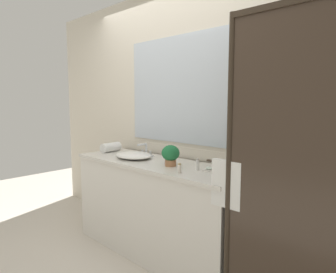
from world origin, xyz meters
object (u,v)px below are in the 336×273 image
(amenity_bottle_lotion, at_px, (198,165))
(rolled_towel_near_edge, at_px, (111,147))
(amenity_bottle_shampoo, at_px, (180,168))
(soap_dish, at_px, (209,169))
(potted_plant, at_px, (171,154))
(sink_basin, at_px, (133,155))
(faucet, at_px, (146,152))

(amenity_bottle_lotion, distance_m, rolled_towel_near_edge, 1.25)
(amenity_bottle_shampoo, bearing_deg, soap_dish, 59.17)
(potted_plant, distance_m, amenity_bottle_shampoo, 0.28)
(potted_plant, bearing_deg, amenity_bottle_lotion, 7.34)
(potted_plant, bearing_deg, soap_dish, 11.62)
(potted_plant, distance_m, amenity_bottle_lotion, 0.28)
(amenity_bottle_lotion, bearing_deg, potted_plant, -172.66)
(amenity_bottle_shampoo, height_order, rolled_towel_near_edge, rolled_towel_near_edge)
(sink_basin, height_order, potted_plant, potted_plant)
(soap_dish, height_order, rolled_towel_near_edge, rolled_towel_near_edge)
(faucet, distance_m, potted_plant, 0.53)
(potted_plant, xyz_separation_m, amenity_bottle_lotion, (0.27, 0.03, -0.06))
(sink_basin, relative_size, rolled_towel_near_edge, 1.76)
(sink_basin, relative_size, amenity_bottle_shampoo, 5.13)
(potted_plant, xyz_separation_m, rolled_towel_near_edge, (-0.98, 0.07, -0.05))
(faucet, relative_size, amenity_bottle_shampoo, 2.14)
(potted_plant, height_order, soap_dish, potted_plant)
(sink_basin, distance_m, potted_plant, 0.51)
(sink_basin, distance_m, rolled_towel_near_edge, 0.48)
(sink_basin, height_order, soap_dish, sink_basin)
(faucet, height_order, amenity_bottle_lotion, faucet)
(rolled_towel_near_edge, bearing_deg, soap_dish, 0.13)
(sink_basin, bearing_deg, amenity_bottle_lotion, 2.56)
(potted_plant, relative_size, amenity_bottle_lotion, 1.89)
(potted_plant, height_order, rolled_towel_near_edge, potted_plant)
(amenity_bottle_shampoo, bearing_deg, potted_plant, 148.12)
(sink_basin, xyz_separation_m, faucet, (-0.00, 0.16, 0.01))
(sink_basin, xyz_separation_m, potted_plant, (0.50, -0.00, 0.07))
(amenity_bottle_shampoo, bearing_deg, sink_basin, 168.97)
(soap_dish, bearing_deg, amenity_bottle_lotion, -156.35)
(faucet, relative_size, soap_dish, 1.70)
(faucet, height_order, rolled_towel_near_edge, faucet)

